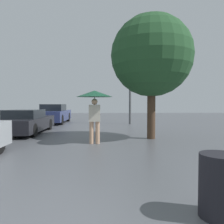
% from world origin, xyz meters
% --- Properties ---
extents(pedestrian, '(1.23, 1.23, 1.83)m').
position_xyz_m(pedestrian, '(0.11, 5.62, 1.53)').
color(pedestrian, tan).
rests_on(pedestrian, ground_plane).
extents(parked_car_middle, '(1.63, 4.19, 1.10)m').
position_xyz_m(parked_car_middle, '(-3.20, 8.46, 0.52)').
color(parked_car_middle, black).
rests_on(parked_car_middle, ground_plane).
extents(parked_car_farthest, '(1.68, 4.44, 1.34)m').
position_xyz_m(parked_car_farthest, '(-3.11, 13.80, 0.63)').
color(parked_car_farthest, navy).
rests_on(parked_car_farthest, ground_plane).
extents(tree, '(3.17, 3.17, 4.83)m').
position_xyz_m(tree, '(2.29, 6.63, 3.22)').
color(tree, '#473323').
rests_on(tree, ground_plane).
extents(street_lamp, '(0.34, 0.34, 4.68)m').
position_xyz_m(street_lamp, '(2.18, 12.76, 2.85)').
color(street_lamp, '#515456').
rests_on(street_lamp, ground_plane).
extents(trash_bin, '(0.51, 0.51, 0.77)m').
position_xyz_m(trash_bin, '(1.84, 0.69, 0.39)').
color(trash_bin, black).
rests_on(trash_bin, ground_plane).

